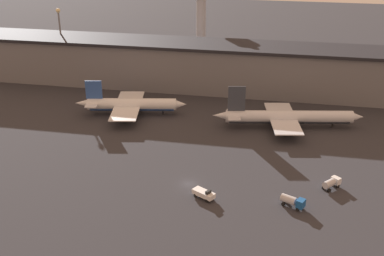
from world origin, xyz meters
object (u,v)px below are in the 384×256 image
service_vehicle_2 (331,183)px  control_tower (201,12)px  airplane_1 (288,117)px  airplane_0 (131,105)px  service_vehicle_0 (204,194)px  service_vehicle_1 (293,201)px

service_vehicle_2 → control_tower: 124.67m
airplane_1 → control_tower: control_tower is taller
airplane_0 → service_vehicle_2: size_ratio=7.30×
control_tower → service_vehicle_0: bearing=-79.3°
service_vehicle_1 → airplane_1: bearing=117.9°
airplane_1 → service_vehicle_1: 48.08m
airplane_1 → service_vehicle_0: 52.15m
airplane_1 → control_tower: bearing=109.5°
service_vehicle_0 → airplane_0: bearing=155.1°
airplane_0 → control_tower: control_tower is taller
airplane_0 → service_vehicle_2: bearing=-40.5°
airplane_0 → airplane_1: bearing=-11.3°
service_vehicle_0 → service_vehicle_1: (21.61, 0.34, 0.32)m
service_vehicle_0 → service_vehicle_1: 21.61m
service_vehicle_0 → control_tower: 125.38m
control_tower → service_vehicle_2: bearing=-63.8°
airplane_1 → service_vehicle_2: 39.09m
service_vehicle_0 → control_tower: size_ratio=0.16×
airplane_0 → airplane_1: 54.09m
service_vehicle_2 → airplane_1: bearing=58.5°
airplane_0 → airplane_1: size_ratio=0.79×
airplane_1 → service_vehicle_1: airplane_1 is taller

